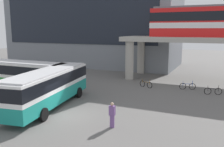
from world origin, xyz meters
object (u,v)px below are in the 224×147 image
(bicycle_black, at_px, (213,91))
(bus_main, at_px, (49,85))
(bus_secondary, at_px, (22,73))
(bicycle_brown, at_px, (146,84))
(pedestrian_at_kerb, at_px, (52,73))
(station_building, at_px, (93,23))
(bicycle_blue, at_px, (188,86))
(pedestrian_waiting_near_stop, at_px, (112,116))

(bicycle_black, bearing_deg, bus_main, -141.22)
(bus_secondary, bearing_deg, bicycle_brown, 31.11)
(bicycle_black, distance_m, bicycle_brown, 7.23)
(bicycle_brown, bearing_deg, bus_secondary, -148.89)
(pedestrian_at_kerb, bearing_deg, station_building, 97.52)
(bus_main, relative_size, bicycle_black, 6.51)
(bicycle_brown, relative_size, pedestrian_at_kerb, 1.01)
(bicycle_brown, bearing_deg, bus_main, -117.63)
(bus_main, xyz_separation_m, pedestrian_at_kerb, (-7.61, 10.36, -1.21))
(bus_main, distance_m, bicycle_blue, 15.32)
(station_building, xyz_separation_m, bus_main, (9.69, -26.10, -5.78))
(bus_secondary, distance_m, bicycle_brown, 13.86)
(bicycle_blue, bearing_deg, bicycle_brown, -168.37)
(bicycle_blue, xyz_separation_m, bicycle_brown, (-4.53, -0.93, 0.00))
(bus_main, xyz_separation_m, bicycle_black, (12.73, 10.23, -1.63))
(pedestrian_waiting_near_stop, distance_m, pedestrian_at_kerb, 18.87)
(bicycle_blue, bearing_deg, bicycle_black, -24.59)
(bicycle_black, bearing_deg, pedestrian_waiting_near_stop, -116.28)
(bus_main, height_order, bicycle_brown, bus_main)
(pedestrian_waiting_near_stop, xyz_separation_m, pedestrian_at_kerb, (-14.37, 12.24, -0.06))
(bicycle_black, relative_size, pedestrian_waiting_near_stop, 0.98)
(bicycle_black, bearing_deg, pedestrian_at_kerb, 179.63)
(station_building, distance_m, bicycle_brown, 22.99)
(station_building, height_order, bus_main, station_building)
(station_building, distance_m, bicycle_black, 28.45)
(bicycle_black, distance_m, pedestrian_at_kerb, 20.35)
(bicycle_brown, bearing_deg, pedestrian_at_kerb, -179.28)
(bus_main, distance_m, bicycle_brown, 11.99)
(bicycle_blue, height_order, pedestrian_at_kerb, pedestrian_at_kerb)
(bus_secondary, xyz_separation_m, bicycle_brown, (11.78, 7.11, -1.63))
(bus_secondary, relative_size, bicycle_black, 6.37)
(station_building, distance_m, bus_secondary, 23.66)
(bicycle_brown, height_order, pedestrian_waiting_near_stop, pedestrian_waiting_near_stop)
(pedestrian_waiting_near_stop, bearing_deg, bicycle_blue, 76.14)
(bus_secondary, xyz_separation_m, bicycle_black, (19.00, 6.81, -1.63))
(bus_main, bearing_deg, pedestrian_waiting_near_stop, -15.52)
(bicycle_blue, bearing_deg, pedestrian_waiting_near_stop, -103.86)
(bus_main, distance_m, pedestrian_at_kerb, 12.91)
(bicycle_black, height_order, pedestrian_waiting_near_stop, pedestrian_waiting_near_stop)
(station_building, height_order, bicycle_brown, station_building)
(bus_secondary, bearing_deg, pedestrian_at_kerb, 100.96)
(station_building, relative_size, pedestrian_waiting_near_stop, 18.03)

